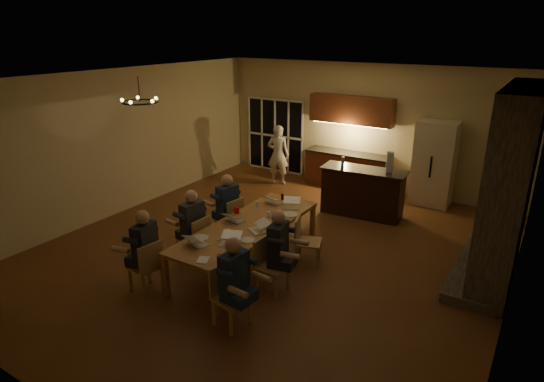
% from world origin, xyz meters
% --- Properties ---
extents(floor, '(9.00, 9.00, 0.00)m').
position_xyz_m(floor, '(0.00, 0.00, 0.00)').
color(floor, brown).
rests_on(floor, ground).
extents(back_wall, '(8.00, 0.04, 3.20)m').
position_xyz_m(back_wall, '(0.00, 4.52, 1.60)').
color(back_wall, tan).
rests_on(back_wall, ground).
extents(left_wall, '(0.04, 9.00, 3.20)m').
position_xyz_m(left_wall, '(-4.02, 0.00, 1.60)').
color(left_wall, tan).
rests_on(left_wall, ground).
extents(right_wall, '(0.04, 9.00, 3.20)m').
position_xyz_m(right_wall, '(4.02, 0.00, 1.60)').
color(right_wall, tan).
rests_on(right_wall, ground).
extents(ceiling, '(8.00, 9.00, 0.04)m').
position_xyz_m(ceiling, '(0.00, 0.00, 3.22)').
color(ceiling, white).
rests_on(ceiling, back_wall).
extents(french_doors, '(1.86, 0.08, 2.10)m').
position_xyz_m(french_doors, '(-2.70, 4.47, 1.05)').
color(french_doors, black).
rests_on(french_doors, ground).
extents(fireplace, '(0.58, 2.50, 3.20)m').
position_xyz_m(fireplace, '(3.70, 1.20, 1.60)').
color(fireplace, '#675F51').
rests_on(fireplace, ground).
extents(kitchenette, '(2.24, 0.68, 2.40)m').
position_xyz_m(kitchenette, '(-0.30, 4.20, 1.20)').
color(kitchenette, brown).
rests_on(kitchenette, ground).
extents(refrigerator, '(0.90, 0.68, 2.00)m').
position_xyz_m(refrigerator, '(1.90, 4.15, 1.00)').
color(refrigerator, beige).
rests_on(refrigerator, ground).
extents(dining_table, '(1.10, 3.21, 0.75)m').
position_xyz_m(dining_table, '(-0.11, -0.64, 0.38)').
color(dining_table, '#B58948').
rests_on(dining_table, ground).
extents(bar_island, '(1.90, 0.82, 1.08)m').
position_xyz_m(bar_island, '(0.76, 2.58, 0.54)').
color(bar_island, black).
rests_on(bar_island, ground).
extents(chair_left_near, '(0.50, 0.50, 0.89)m').
position_xyz_m(chair_left_near, '(-0.97, -2.26, 0.45)').
color(chair_left_near, tan).
rests_on(chair_left_near, ground).
extents(chair_left_mid, '(0.46, 0.46, 0.89)m').
position_xyz_m(chair_left_mid, '(-0.95, -1.12, 0.45)').
color(chair_left_mid, tan).
rests_on(chair_left_mid, ground).
extents(chair_left_far, '(0.50, 0.50, 0.89)m').
position_xyz_m(chair_left_far, '(-1.00, -0.04, 0.45)').
color(chair_left_far, tan).
rests_on(chair_left_far, ground).
extents(chair_right_near, '(0.52, 0.52, 0.89)m').
position_xyz_m(chair_right_near, '(0.73, -2.25, 0.45)').
color(chair_right_near, tan).
rests_on(chair_right_near, ground).
extents(chair_right_mid, '(0.46, 0.46, 0.89)m').
position_xyz_m(chair_right_mid, '(0.75, -1.19, 0.45)').
color(chair_right_mid, tan).
rests_on(chair_right_mid, ground).
extents(chair_right_far, '(0.56, 0.56, 0.89)m').
position_xyz_m(chair_right_far, '(0.81, -0.10, 0.45)').
color(chair_right_far, tan).
rests_on(chair_right_far, ground).
extents(person_left_near, '(0.71, 0.71, 1.38)m').
position_xyz_m(person_left_near, '(-0.96, -2.22, 0.69)').
color(person_left_near, '#24262E').
rests_on(person_left_near, ground).
extents(person_right_near, '(0.65, 0.65, 1.38)m').
position_xyz_m(person_right_near, '(0.79, -2.24, 0.69)').
color(person_right_near, '#1D2E4A').
rests_on(person_right_near, ground).
extents(person_left_mid, '(0.67, 0.67, 1.38)m').
position_xyz_m(person_left_mid, '(-0.95, -1.12, 0.69)').
color(person_left_mid, '#33383D').
rests_on(person_left_mid, ground).
extents(person_right_mid, '(0.71, 0.71, 1.38)m').
position_xyz_m(person_right_mid, '(0.79, -1.10, 0.69)').
color(person_right_mid, '#24262E').
rests_on(person_right_mid, ground).
extents(person_left_far, '(0.71, 0.71, 1.38)m').
position_xyz_m(person_left_far, '(-0.98, -0.08, 0.69)').
color(person_left_far, '#1D2E4A').
rests_on(person_left_far, ground).
extents(standing_person, '(0.67, 0.54, 1.61)m').
position_xyz_m(standing_person, '(-2.00, 3.48, 0.81)').
color(standing_person, silver).
rests_on(standing_person, ground).
extents(chandelier, '(0.65, 0.65, 0.03)m').
position_xyz_m(chandelier, '(-2.24, -0.90, 2.75)').
color(chandelier, black).
rests_on(chandelier, ceiling).
extents(laptop_a, '(0.39, 0.37, 0.23)m').
position_xyz_m(laptop_a, '(-0.34, -1.67, 0.86)').
color(laptop_a, silver).
rests_on(laptop_a, dining_table).
extents(laptop_b, '(0.40, 0.38, 0.23)m').
position_xyz_m(laptop_b, '(0.10, -1.42, 0.86)').
color(laptop_b, silver).
rests_on(laptop_b, dining_table).
extents(laptop_c, '(0.36, 0.33, 0.23)m').
position_xyz_m(laptop_c, '(-0.40, -0.61, 0.86)').
color(laptop_c, silver).
rests_on(laptop_c, dining_table).
extents(laptop_d, '(0.42, 0.41, 0.23)m').
position_xyz_m(laptop_d, '(0.18, -0.77, 0.86)').
color(laptop_d, silver).
rests_on(laptop_d, dining_table).
extents(laptop_e, '(0.37, 0.34, 0.23)m').
position_xyz_m(laptop_e, '(-0.28, 0.53, 0.86)').
color(laptop_e, silver).
rests_on(laptop_e, dining_table).
extents(laptop_f, '(0.40, 0.38, 0.23)m').
position_xyz_m(laptop_f, '(0.14, 0.46, 0.86)').
color(laptop_f, silver).
rests_on(laptop_f, dining_table).
extents(mug_front, '(0.08, 0.08, 0.10)m').
position_xyz_m(mug_front, '(-0.14, -1.16, 0.80)').
color(mug_front, white).
rests_on(mug_front, dining_table).
extents(mug_mid, '(0.08, 0.08, 0.10)m').
position_xyz_m(mug_mid, '(0.01, -0.14, 0.80)').
color(mug_mid, white).
rests_on(mug_mid, dining_table).
extents(mug_back, '(0.07, 0.07, 0.10)m').
position_xyz_m(mug_back, '(-0.47, 0.19, 0.80)').
color(mug_back, white).
rests_on(mug_back, dining_table).
extents(redcup_near, '(0.09, 0.09, 0.12)m').
position_xyz_m(redcup_near, '(0.32, -1.97, 0.81)').
color(redcup_near, red).
rests_on(redcup_near, dining_table).
extents(redcup_mid, '(0.10, 0.10, 0.12)m').
position_xyz_m(redcup_mid, '(-0.59, -0.31, 0.81)').
color(redcup_mid, red).
rests_on(redcup_mid, dining_table).
extents(can_silver, '(0.07, 0.07, 0.12)m').
position_xyz_m(can_silver, '(-0.03, -1.30, 0.81)').
color(can_silver, '#B2B2B7').
rests_on(can_silver, dining_table).
extents(can_cola, '(0.06, 0.06, 0.12)m').
position_xyz_m(can_cola, '(-0.23, 0.75, 0.81)').
color(can_cola, '#3F0F0C').
rests_on(can_cola, dining_table).
extents(can_right, '(0.07, 0.07, 0.12)m').
position_xyz_m(can_right, '(0.28, -0.32, 0.81)').
color(can_right, '#B2B2B7').
rests_on(can_right, dining_table).
extents(plate_near, '(0.22, 0.22, 0.02)m').
position_xyz_m(plate_near, '(0.25, -1.16, 0.76)').
color(plate_near, white).
rests_on(plate_near, dining_table).
extents(plate_left, '(0.28, 0.28, 0.02)m').
position_xyz_m(plate_left, '(-0.45, -1.50, 0.76)').
color(plate_left, white).
rests_on(plate_left, dining_table).
extents(plate_far, '(0.28, 0.28, 0.02)m').
position_xyz_m(plate_far, '(0.30, 0.14, 0.76)').
color(plate_far, white).
rests_on(plate_far, dining_table).
extents(notepad, '(0.24, 0.27, 0.01)m').
position_xyz_m(notepad, '(0.07, -2.05, 0.76)').
color(notepad, white).
rests_on(notepad, dining_table).
extents(bar_bottle, '(0.07, 0.07, 0.24)m').
position_xyz_m(bar_bottle, '(0.30, 2.47, 1.20)').
color(bar_bottle, '#99999E').
rests_on(bar_bottle, bar_island).
extents(bar_blender, '(0.18, 0.18, 0.43)m').
position_xyz_m(bar_blender, '(1.29, 2.68, 1.30)').
color(bar_blender, silver).
rests_on(bar_blender, bar_island).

